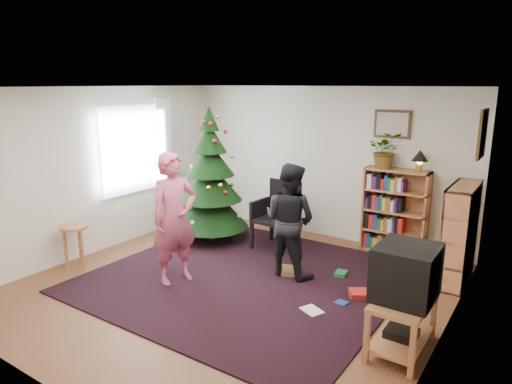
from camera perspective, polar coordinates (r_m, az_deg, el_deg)
The scene contains 23 objects.
floor at distance 6.00m, azimuth -2.89°, elevation -11.65°, with size 5.00×5.00×0.00m, color brown.
ceiling at distance 5.43m, azimuth -3.21°, elevation 12.96°, with size 5.00×5.00×0.00m, color white.
wall_back at distance 7.69m, azimuth 8.20°, elevation 3.63°, with size 5.00×0.02×2.50m, color silver.
wall_front at distance 3.97m, azimuth -25.37°, elevation -6.96°, with size 5.00×0.02×2.50m, color silver.
wall_left at distance 7.34m, azimuth -18.90°, elevation 2.56°, with size 0.02×5.00×2.50m, color silver.
wall_right at distance 4.60m, azimuth 22.85°, elevation -4.01°, with size 0.02×5.00×2.50m, color silver.
rug at distance 6.22m, azimuth -1.21°, elevation -10.61°, with size 3.80×3.60×0.02m, color black.
window_pane at distance 7.64m, azimuth -15.34°, elevation 5.13°, with size 0.04×1.20×1.40m, color silver.
curtain at distance 8.09m, azimuth -11.41°, elevation 5.77°, with size 0.06×0.35×1.60m, color white.
picture_back at distance 7.16m, azimuth 16.69°, elevation 8.14°, with size 0.55×0.03×0.42m.
picture_right at distance 6.17m, azimuth 26.47°, elevation 6.53°, with size 0.03×0.50×0.60m.
christmas_tree at distance 7.44m, azimuth -5.69°, elevation 0.75°, with size 1.21×1.21×2.20m.
bookshelf_back at distance 7.21m, azimuth 16.97°, elevation -2.26°, with size 0.95×0.30×1.30m.
bookshelf_right at distance 6.45m, azimuth 24.10°, elevation -4.72°, with size 0.30×0.95×1.30m.
tv_stand at distance 4.79m, azimuth 17.84°, elevation -14.91°, with size 0.48×0.86×0.55m.
crt_tv at distance 4.58m, azimuth 18.25°, elevation -9.51°, with size 0.55×0.60×0.52m.
armchair at distance 7.17m, azimuth 2.92°, elevation -2.51°, with size 0.62×0.62×1.06m.
stool at distance 6.87m, azimuth -21.72°, elevation -5.05°, with size 0.37×0.37×0.62m.
person_standing at distance 5.93m, azimuth -10.14°, elevation -3.28°, with size 0.63×0.41×1.72m, color #B34763.
person_by_chair at distance 6.08m, azimuth 4.20°, elevation -3.55°, with size 0.75×0.58×1.54m, color black.
potted_plant at distance 7.09m, azimuth 15.92°, elevation 5.06°, with size 0.49×0.42×0.54m, color gray.
table_lamp at distance 6.96m, azimuth 19.80°, elevation 4.12°, with size 0.24×0.24×0.31m.
floor_clutter at distance 5.92m, azimuth 10.89°, elevation -11.83°, with size 1.87×1.46×0.08m.
Camera 1 is at (3.27, -4.34, 2.55)m, focal length 32.00 mm.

